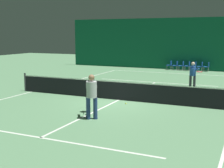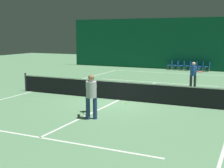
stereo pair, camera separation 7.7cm
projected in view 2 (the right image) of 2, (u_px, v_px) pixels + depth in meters
The scene contains 18 objects.
ground_plane at pixel (119, 100), 15.80m from camera, with size 60.00×60.00×0.00m, color #56845B.
backdrop_curtain at pixel (183, 44), 28.78m from camera, with size 23.00×0.12×4.79m.
court_line_baseline_far at pixel (175, 73), 26.46m from camera, with size 11.00×0.10×0.00m.
court_line_service_far at pixel (156, 82), 21.53m from camera, with size 8.25×0.10×0.00m.
court_line_service_near at pixel (40, 137), 10.06m from camera, with size 8.25×0.10×0.00m.
court_line_sideline_left at pixel (32, 92), 18.07m from camera, with size 0.10×23.80×0.00m.
court_line_centre at pixel (119, 100), 15.80m from camera, with size 0.10×12.80×0.00m.
tennis_net at pixel (119, 90), 15.71m from camera, with size 12.00×0.10×1.07m.
player_near at pixel (91, 93), 12.14m from camera, with size 1.00×1.39×1.77m.
player_far at pixel (194, 73), 18.84m from camera, with size 1.01×1.32×1.64m.
courtside_chair_0 at pixel (171, 65), 29.01m from camera, with size 0.44×0.44×0.84m.
courtside_chair_1 at pixel (177, 65), 28.77m from camera, with size 0.44×0.44×0.84m.
courtside_chair_2 at pixel (183, 65), 28.54m from camera, with size 0.44×0.44×0.84m.
courtside_chair_3 at pixel (189, 65), 28.31m from camera, with size 0.44×0.44×0.84m.
courtside_chair_4 at pixel (195, 66), 28.07m from camera, with size 0.44×0.44×0.84m.
courtside_chair_5 at pixel (202, 66), 27.84m from camera, with size 0.44×0.44×0.84m.
courtside_chair_6 at pixel (208, 66), 27.61m from camera, with size 0.44×0.44×0.84m.
tennis_ball at pixel (126, 104), 14.83m from camera, with size 0.07×0.07×0.07m.
Camera 2 is at (6.16, -14.19, 3.31)m, focal length 50.00 mm.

